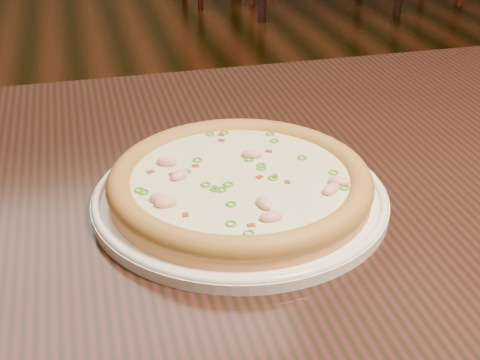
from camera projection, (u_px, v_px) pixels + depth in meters
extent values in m
cube|color=black|center=(322.00, 184.00, 0.85)|extent=(1.20, 0.80, 0.04)
cylinder|color=white|center=(240.00, 198.00, 0.77)|extent=(0.34, 0.34, 0.01)
torus|color=white|center=(240.00, 194.00, 0.76)|extent=(0.34, 0.34, 0.01)
cylinder|color=#D08147|center=(240.00, 187.00, 0.76)|extent=(0.30, 0.30, 0.02)
torus|color=#B58534|center=(240.00, 180.00, 0.76)|extent=(0.30, 0.30, 0.03)
cylinder|color=beige|center=(240.00, 178.00, 0.75)|extent=(0.25, 0.25, 0.00)
ellipsoid|color=#F2B29E|center=(167.00, 162.00, 0.78)|extent=(0.03, 0.02, 0.01)
ellipsoid|color=#F2B29E|center=(264.00, 203.00, 0.70)|extent=(0.02, 0.03, 0.01)
ellipsoid|color=#F2B29E|center=(180.00, 175.00, 0.75)|extent=(0.03, 0.02, 0.01)
ellipsoid|color=#F2B29E|center=(166.00, 202.00, 0.70)|extent=(0.02, 0.01, 0.01)
ellipsoid|color=#F2B29E|center=(252.00, 154.00, 0.79)|extent=(0.03, 0.02, 0.01)
ellipsoid|color=#F2B29E|center=(331.00, 189.00, 0.72)|extent=(0.03, 0.02, 0.01)
ellipsoid|color=#F2B29E|center=(339.00, 181.00, 0.74)|extent=(0.03, 0.02, 0.01)
ellipsoid|color=#F2B29E|center=(160.00, 199.00, 0.70)|extent=(0.03, 0.02, 0.01)
ellipsoid|color=#F2B29E|center=(271.00, 216.00, 0.67)|extent=(0.02, 0.01, 0.01)
cube|color=maroon|center=(251.00, 226.00, 0.66)|extent=(0.01, 0.01, 0.00)
cube|color=maroon|center=(195.00, 166.00, 0.77)|extent=(0.01, 0.01, 0.00)
cube|color=maroon|center=(222.00, 141.00, 0.83)|extent=(0.01, 0.01, 0.00)
cube|color=maroon|center=(287.00, 183.00, 0.74)|extent=(0.01, 0.01, 0.00)
cube|color=maroon|center=(167.00, 163.00, 0.78)|extent=(0.01, 0.01, 0.00)
cube|color=maroon|center=(186.00, 216.00, 0.68)|extent=(0.01, 0.01, 0.00)
cube|color=maroon|center=(172.00, 164.00, 0.78)|extent=(0.01, 0.01, 0.00)
cube|color=maroon|center=(274.00, 177.00, 0.75)|extent=(0.01, 0.01, 0.00)
cube|color=maroon|center=(221.00, 135.00, 0.85)|extent=(0.01, 0.01, 0.00)
cube|color=maroon|center=(151.00, 173.00, 0.76)|extent=(0.01, 0.01, 0.00)
cube|color=maroon|center=(172.00, 175.00, 0.76)|extent=(0.01, 0.01, 0.00)
cube|color=maroon|center=(269.00, 152.00, 0.81)|extent=(0.01, 0.01, 0.00)
cube|color=maroon|center=(334.00, 183.00, 0.74)|extent=(0.01, 0.01, 0.00)
cube|color=maroon|center=(259.00, 178.00, 0.75)|extent=(0.01, 0.01, 0.00)
cube|color=maroon|center=(215.00, 188.00, 0.73)|extent=(0.01, 0.01, 0.00)
torus|color=#3E9627|center=(224.00, 133.00, 0.85)|extent=(0.01, 0.01, 0.00)
torus|color=#3E9627|center=(302.00, 158.00, 0.79)|extent=(0.01, 0.01, 0.00)
torus|color=#3E9627|center=(210.00, 134.00, 0.85)|extent=(0.02, 0.02, 0.00)
torus|color=#3E9627|center=(197.00, 160.00, 0.79)|extent=(0.02, 0.02, 0.00)
torus|color=#3E9627|center=(261.00, 168.00, 0.77)|extent=(0.01, 0.01, 0.00)
torus|color=#3E9627|center=(231.00, 204.00, 0.70)|extent=(0.01, 0.01, 0.00)
torus|color=#3E9627|center=(139.00, 190.00, 0.72)|extent=(0.02, 0.02, 0.00)
torus|color=#3E9627|center=(231.00, 224.00, 0.67)|extent=(0.02, 0.02, 0.00)
torus|color=#3E9627|center=(249.00, 233.00, 0.65)|extent=(0.01, 0.01, 0.00)
torus|color=#3E9627|center=(228.00, 185.00, 0.74)|extent=(0.02, 0.02, 0.00)
torus|color=#3E9627|center=(334.00, 173.00, 0.76)|extent=(0.01, 0.01, 0.00)
torus|color=#3E9627|center=(261.00, 165.00, 0.77)|extent=(0.02, 0.02, 0.00)
torus|color=#3E9627|center=(206.00, 185.00, 0.73)|extent=(0.02, 0.02, 0.00)
torus|color=#3E9627|center=(249.00, 160.00, 0.79)|extent=(0.01, 0.01, 0.00)
torus|color=#3E9627|center=(221.00, 190.00, 0.73)|extent=(0.01, 0.01, 0.00)
torus|color=#3E9627|center=(274.00, 141.00, 0.83)|extent=(0.02, 0.02, 0.00)
torus|color=#3E9627|center=(186.00, 172.00, 0.76)|extent=(0.02, 0.02, 0.00)
torus|color=#3E9627|center=(344.00, 188.00, 0.73)|extent=(0.01, 0.01, 0.00)
torus|color=#3E9627|center=(216.00, 189.00, 0.73)|extent=(0.02, 0.02, 0.00)
torus|color=#3E9627|center=(248.00, 153.00, 0.80)|extent=(0.02, 0.02, 0.00)
torus|color=#3E9627|center=(263.00, 202.00, 0.70)|extent=(0.01, 0.01, 0.00)
torus|color=#3E9627|center=(270.00, 134.00, 0.85)|extent=(0.02, 0.02, 0.00)
torus|color=#3E9627|center=(144.00, 192.00, 0.72)|extent=(0.01, 0.01, 0.00)
torus|color=#3E9627|center=(273.00, 178.00, 0.75)|extent=(0.02, 0.02, 0.00)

